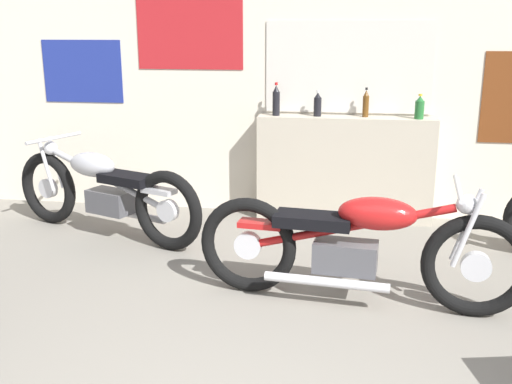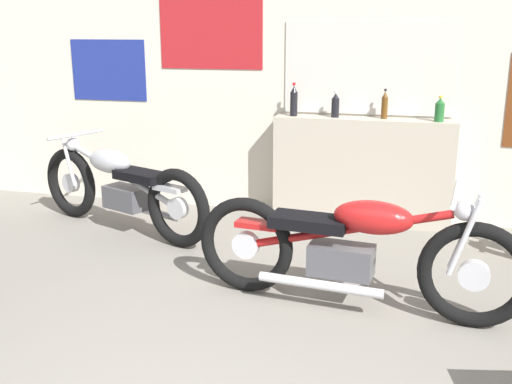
% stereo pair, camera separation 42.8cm
% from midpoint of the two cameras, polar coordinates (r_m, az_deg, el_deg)
% --- Properties ---
extents(wall_back, '(10.00, 0.07, 2.80)m').
position_cam_midpoint_polar(wall_back, '(5.92, 3.39, 11.14)').
color(wall_back, beige).
rests_on(wall_back, ground_plane).
extents(sill_counter, '(1.69, 0.28, 1.02)m').
position_cam_midpoint_polar(sill_counter, '(5.86, 6.36, 2.18)').
color(sill_counter, '#B7AD99').
rests_on(sill_counter, ground_plane).
extents(bottle_leftmost, '(0.07, 0.07, 0.32)m').
position_cam_midpoint_polar(bottle_leftmost, '(5.80, -0.20, 8.66)').
color(bottle_leftmost, black).
rests_on(bottle_leftmost, sill_counter).
extents(bottle_left_center, '(0.07, 0.07, 0.25)m').
position_cam_midpoint_polar(bottle_left_center, '(5.76, 3.76, 8.28)').
color(bottle_left_center, black).
rests_on(bottle_left_center, sill_counter).
extents(bottle_center, '(0.06, 0.06, 0.28)m').
position_cam_midpoint_polar(bottle_center, '(5.76, 8.32, 8.29)').
color(bottle_center, '#5B3814').
rests_on(bottle_center, sill_counter).
extents(bottle_right_center, '(0.09, 0.09, 0.23)m').
position_cam_midpoint_polar(bottle_right_center, '(5.72, 13.26, 7.79)').
color(bottle_right_center, '#23662D').
rests_on(bottle_right_center, sill_counter).
extents(motorcycle_red, '(2.22, 0.64, 0.88)m').
position_cam_midpoint_polar(motorcycle_red, '(4.06, 6.60, -5.09)').
color(motorcycle_red, black).
rests_on(motorcycle_red, ground_plane).
extents(motorcycle_silver, '(2.03, 0.97, 0.86)m').
position_cam_midpoint_polar(motorcycle_silver, '(5.60, -16.43, 0.04)').
color(motorcycle_silver, black).
rests_on(motorcycle_silver, ground_plane).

